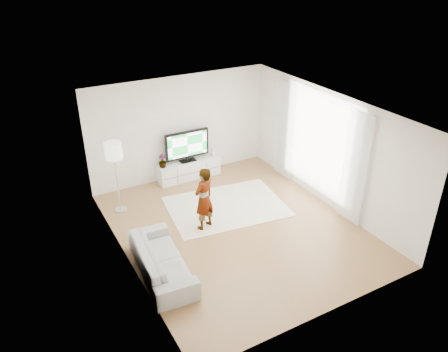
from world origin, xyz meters
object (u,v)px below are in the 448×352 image
media_console (189,169)px  sofa (162,259)px  television (187,145)px  floor_lamp (114,154)px  player (204,199)px  rug (226,206)px

media_console → sofa: sofa is taller
television → sofa: size_ratio=0.59×
media_console → sofa: 4.00m
media_console → television: 0.71m
floor_lamp → sofa: bearing=-89.6°
player → sofa: 1.78m
rug → media_console: bearing=94.5°
sofa → player: bearing=-50.3°
player → media_console: bearing=-128.4°
rug → floor_lamp: floor_lamp is taller
sofa → floor_lamp: bearing=5.4°
media_console → sofa: bearing=-122.4°
television → floor_lamp: bearing=-160.3°
player → television: bearing=-128.2°
television → player: 2.54m
floor_lamp → rug: bearing=-25.6°
player → floor_lamp: floor_lamp is taller
sofa → floor_lamp: 2.89m
television → player: bearing=-106.6°
media_console → floor_lamp: floor_lamp is taller
media_console → sofa: size_ratio=0.82×
rug → floor_lamp: size_ratio=1.57×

